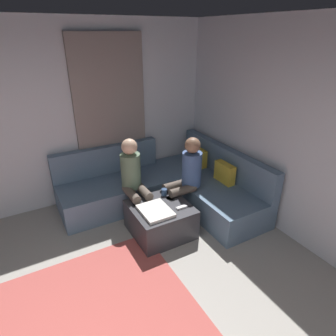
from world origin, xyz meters
TOP-DOWN VIEW (x-y plane):
  - wall_left at (-2.94, 0.00)m, footprint 0.12×6.00m
  - curtain_panel at (-2.84, 1.30)m, footprint 0.06×1.10m
  - sectional_couch at (-2.08, 1.88)m, footprint 2.10×2.55m
  - ottoman at (-1.45, 1.41)m, footprint 0.76×0.76m
  - folded_blanket at (-1.35, 1.29)m, footprint 0.44×0.36m
  - coffee_mug at (-1.67, 1.59)m, footprint 0.08×0.08m
  - game_remote at (-1.27, 1.63)m, footprint 0.05×0.15m
  - person_on_couch_back at (-1.66, 1.93)m, footprint 0.30×0.60m
  - person_on_couch_side at (-1.93, 1.26)m, footprint 0.60×0.30m

SIDE VIEW (x-z plane):
  - ottoman at x=-1.45m, z-range 0.00..0.42m
  - sectional_couch at x=-2.08m, z-range -0.15..0.72m
  - game_remote at x=-1.27m, z-range 0.42..0.44m
  - folded_blanket at x=-1.35m, z-range 0.42..0.46m
  - coffee_mug at x=-1.67m, z-range 0.42..0.52m
  - person_on_couch_back at x=-1.66m, z-range 0.06..1.26m
  - person_on_couch_side at x=-1.93m, z-range 0.06..1.26m
  - curtain_panel at x=-2.84m, z-range 0.00..2.50m
  - wall_left at x=-2.94m, z-range 0.00..2.70m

